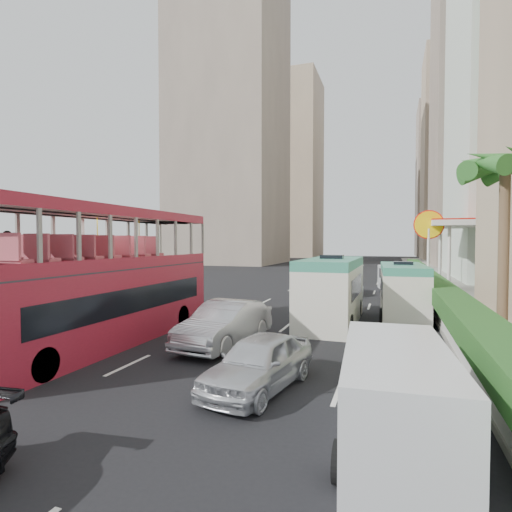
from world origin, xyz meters
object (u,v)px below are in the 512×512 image
at_px(palm_tree, 504,254).
at_px(shell_station, 472,255).
at_px(minibus_near, 332,291).
at_px(van_asset, 348,294).
at_px(car_silver_lane_b, 259,389).
at_px(double_decker_bus, 107,276).
at_px(minibus_far, 403,291).
at_px(panel_van_far, 394,279).
at_px(car_silver_lane_a, 225,346).
at_px(panel_van_near, 396,397).

distance_m(palm_tree, shell_station, 19.14).
height_order(minibus_near, shell_station, shell_station).
bearing_deg(van_asset, car_silver_lane_b, -97.98).
bearing_deg(double_decker_bus, minibus_far, 40.04).
bearing_deg(car_silver_lane_b, minibus_far, 81.99).
xyz_separation_m(double_decker_bus, minibus_far, (10.57, 8.88, -1.19)).
distance_m(car_silver_lane_b, minibus_far, 12.12).
relative_size(palm_tree, shell_station, 0.80).
relative_size(double_decker_bus, car_silver_lane_b, 2.67).
bearing_deg(minibus_far, panel_van_far, 89.36).
xyz_separation_m(car_silver_lane_a, shell_station, (11.71, 21.87, 2.75)).
bearing_deg(double_decker_bus, car_silver_lane_b, -20.63).
bearing_deg(car_silver_lane_b, panel_van_far, 91.85).
distance_m(double_decker_bus, panel_van_near, 11.23).
xyz_separation_m(van_asset, palm_tree, (6.79, -13.61, 3.38)).
xyz_separation_m(double_decker_bus, car_silver_lane_a, (4.29, 1.13, -2.53)).
relative_size(car_silver_lane_b, palm_tree, 0.64).
bearing_deg(car_silver_lane_a, double_decker_bus, -159.60).
height_order(palm_tree, shell_station, palm_tree).
bearing_deg(car_silver_lane_a, van_asset, 86.35).
bearing_deg(double_decker_bus, panel_van_far, 63.76).
bearing_deg(panel_van_near, car_silver_lane_a, 132.61).
bearing_deg(panel_van_near, double_decker_bus, 152.52).
relative_size(double_decker_bus, panel_van_near, 2.38).
distance_m(van_asset, panel_van_far, 4.51).
distance_m(car_silver_lane_a, palm_tree, 10.49).
bearing_deg(shell_station, minibus_far, -111.03).
distance_m(double_decker_bus, car_silver_lane_a, 5.11).
distance_m(car_silver_lane_a, panel_van_near, 8.18).
xyz_separation_m(van_asset, panel_van_near, (3.16, -22.11, 0.92)).
bearing_deg(panel_van_near, minibus_near, 100.54).
bearing_deg(palm_tree, car_silver_lane_a, -163.18).
relative_size(car_silver_lane_b, minibus_far, 0.68).
distance_m(car_silver_lane_a, shell_station, 24.96).
bearing_deg(minibus_far, shell_station, 66.45).
relative_size(car_silver_lane_b, minibus_near, 0.60).
distance_m(van_asset, minibus_far, 9.52).
height_order(car_silver_lane_a, minibus_near, minibus_near).
distance_m(panel_van_near, shell_station, 28.17).
xyz_separation_m(panel_van_near, palm_tree, (3.64, 8.50, 2.46)).
bearing_deg(panel_van_far, palm_tree, -86.37).
bearing_deg(minibus_near, van_asset, 92.61).
relative_size(minibus_far, panel_van_far, 1.28).
relative_size(car_silver_lane_a, car_silver_lane_b, 1.19).
height_order(car_silver_lane_b, minibus_near, minibus_near).
distance_m(van_asset, palm_tree, 15.58).
height_order(double_decker_bus, panel_van_near, double_decker_bus).
bearing_deg(minibus_near, panel_van_far, 79.49).
height_order(car_silver_lane_b, van_asset, car_silver_lane_b).
height_order(van_asset, shell_station, shell_station).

